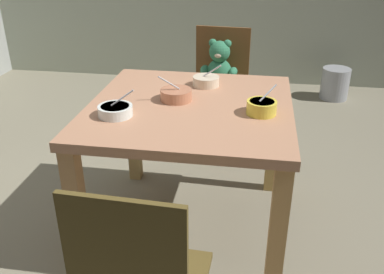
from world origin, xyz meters
The scene contains 8 objects.
ground_plane centered at (0.00, 0.00, -0.02)m, with size 5.20×5.20×0.04m.
dining_table centered at (0.00, 0.00, 0.61)m, with size 0.97×0.99×0.72m.
teddy_chair_far_center centered at (0.05, 0.92, 0.53)m, with size 0.44×0.41×0.88m.
porridge_bowl_cream_far_center centered at (0.04, 0.27, 0.75)m, with size 0.15×0.14×0.12m.
porridge_bowl_terracotta_center centered at (-0.08, 0.04, 0.75)m, with size 0.16×0.16×0.13m.
porridge_bowl_white_near_left centered at (-0.31, -0.19, 0.75)m, with size 0.17×0.16×0.12m.
porridge_bowl_yellow_near_right centered at (0.34, -0.07, 0.76)m, with size 0.14×0.14×0.13m.
metal_pail centered at (1.06, 2.15, 0.15)m, with size 0.26×0.26×0.30m, color #93969B.
Camera 1 is at (0.30, -1.87, 1.48)m, focal length 39.56 mm.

